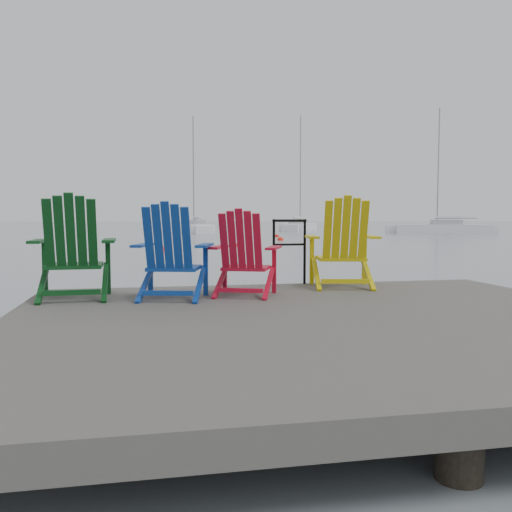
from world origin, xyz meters
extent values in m
plane|color=slate|center=(0.00, 0.00, 0.00)|extent=(400.00, 400.00, 0.00)
cube|color=#302E2B|center=(0.00, 0.00, 0.40)|extent=(6.00, 5.00, 0.20)
cylinder|color=black|center=(-2.70, 2.20, -0.30)|extent=(0.26, 0.26, 1.20)
cylinder|color=black|center=(0.00, 2.20, -0.30)|extent=(0.26, 0.26, 1.20)
cylinder|color=black|center=(2.70, 2.20, -0.30)|extent=(0.26, 0.26, 1.20)
cylinder|color=black|center=(0.03, 2.45, 0.95)|extent=(0.04, 0.04, 0.90)
cylinder|color=black|center=(0.47, 2.45, 0.95)|extent=(0.04, 0.04, 0.90)
cylinder|color=black|center=(0.25, 2.45, 1.38)|extent=(0.48, 0.04, 0.04)
cylinder|color=black|center=(0.25, 2.45, 1.05)|extent=(0.44, 0.03, 0.03)
cube|color=#0A3C14|center=(-2.49, 1.69, 0.87)|extent=(0.62, 0.56, 0.04)
cube|color=#0A3C14|center=(-2.86, 1.91, 0.82)|extent=(0.06, 0.06, 0.64)
cube|color=#0A3C14|center=(-2.14, 1.93, 0.82)|extent=(0.06, 0.06, 0.64)
cube|color=#0A3C14|center=(-2.88, 1.66, 1.16)|extent=(0.16, 0.70, 0.03)
cube|color=#0A3C14|center=(-2.10, 1.68, 1.16)|extent=(0.16, 0.70, 0.03)
cube|color=#0A3C14|center=(-2.48, 1.32, 1.25)|extent=(0.57, 0.31, 0.78)
cube|color=navy|center=(-1.37, 1.47, 0.84)|extent=(0.66, 0.62, 0.04)
cube|color=navy|center=(-1.64, 1.76, 0.80)|extent=(0.06, 0.06, 0.59)
cube|color=navy|center=(-0.99, 1.59, 0.80)|extent=(0.06, 0.06, 0.59)
cube|color=navy|center=(-1.72, 1.54, 1.11)|extent=(0.28, 0.65, 0.03)
cube|color=navy|center=(-1.03, 1.37, 1.11)|extent=(0.28, 0.65, 0.03)
cube|color=navy|center=(-1.45, 1.14, 1.19)|extent=(0.57, 0.39, 0.72)
cube|color=red|center=(-0.51, 1.56, 0.82)|extent=(0.66, 0.62, 0.04)
cube|color=red|center=(-0.73, 1.85, 0.78)|extent=(0.06, 0.06, 0.55)
cube|color=red|center=(-0.15, 1.63, 0.78)|extent=(0.06, 0.06, 0.55)
cube|color=red|center=(-0.83, 1.66, 1.07)|extent=(0.33, 0.60, 0.03)
cube|color=red|center=(-0.21, 1.42, 1.07)|extent=(0.33, 0.60, 0.03)
cube|color=red|center=(-0.63, 1.26, 1.15)|extent=(0.54, 0.41, 0.68)
cube|color=#C9B60B|center=(0.87, 2.10, 0.87)|extent=(0.71, 0.65, 0.05)
cube|color=#C9B60B|center=(0.56, 2.39, 0.82)|extent=(0.07, 0.07, 0.65)
cube|color=#C9B60B|center=(1.27, 2.25, 0.82)|extent=(0.07, 0.07, 0.65)
cube|color=#C9B60B|center=(0.48, 2.15, 1.16)|extent=(0.27, 0.72, 0.03)
cube|color=#C9B60B|center=(1.25, 2.00, 1.16)|extent=(0.27, 0.72, 0.03)
cube|color=#C9B60B|center=(0.80, 1.73, 1.26)|extent=(0.61, 0.40, 0.79)
cube|color=white|center=(2.55, 47.86, 0.25)|extent=(3.02, 8.50, 1.10)
cube|color=#9E9EA3|center=(2.59, 47.44, 0.95)|extent=(1.77, 2.64, 0.55)
cylinder|color=gray|center=(2.51, 48.27, 6.00)|extent=(0.12, 0.12, 10.40)
cube|color=white|center=(14.54, 53.22, 0.25)|extent=(6.38, 9.60, 1.10)
cube|color=#9E9EA3|center=(14.33, 52.80, 0.95)|extent=(2.80, 3.31, 0.55)
cylinder|color=gray|center=(14.75, 53.65, 6.72)|extent=(0.12, 0.12, 11.85)
cube|color=white|center=(24.81, 41.13, 0.25)|extent=(8.80, 4.38, 1.10)
cube|color=#9E9EA3|center=(25.22, 41.02, 0.95)|extent=(2.87, 2.17, 0.55)
cylinder|color=gray|center=(24.40, 41.24, 6.13)|extent=(0.12, 0.12, 10.65)
sphere|color=red|center=(-1.11, 18.32, 0.00)|extent=(0.41, 0.41, 0.41)
sphere|color=red|center=(2.47, 21.95, 0.00)|extent=(0.32, 0.32, 0.32)
sphere|color=red|center=(6.39, 28.35, 0.00)|extent=(0.41, 0.41, 0.41)
sphere|color=red|center=(7.65, 34.77, 0.00)|extent=(0.37, 0.37, 0.37)
camera|label=1|loc=(-1.63, -4.79, 1.42)|focal=38.00mm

